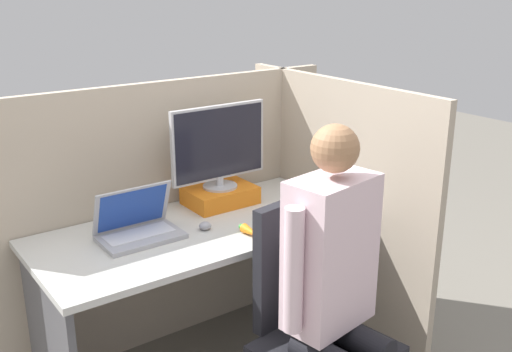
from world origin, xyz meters
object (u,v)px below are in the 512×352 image
object	(u,v)px
paper_box	(220,195)
laptop	(138,228)
stapler	(306,194)
carrot_toy	(252,232)
monitor	(219,146)
person	(336,278)
office_chair	(313,323)

from	to	relation	value
paper_box	laptop	bearing A→B (deg)	-164.47
stapler	carrot_toy	size ratio (longest dim) A/B	0.79
monitor	carrot_toy	xyz separation A→B (m)	(-0.11, -0.43, -0.28)
carrot_toy	person	size ratio (longest dim) A/B	0.11
stapler	office_chair	size ratio (longest dim) A/B	0.12
carrot_toy	office_chair	size ratio (longest dim) A/B	0.16
laptop	person	xyz separation A→B (m)	(0.42, -0.80, -0.03)
paper_box	carrot_toy	xyz separation A→B (m)	(-0.11, -0.42, -0.02)
laptop	paper_box	bearing A→B (deg)	15.53
paper_box	laptop	world-z (taller)	laptop
office_chair	laptop	bearing A→B (deg)	123.98
monitor	laptop	xyz separation A→B (m)	(-0.51, -0.14, -0.25)
paper_box	office_chair	bearing A→B (deg)	-94.97
monitor	stapler	world-z (taller)	monitor
paper_box	stapler	size ratio (longest dim) A/B	2.71
monitor	laptop	world-z (taller)	monitor
office_chair	person	bearing A→B (deg)	-99.07
monitor	office_chair	size ratio (longest dim) A/B	0.52
paper_box	office_chair	size ratio (longest dim) A/B	0.34
laptop	stapler	bearing A→B (deg)	-4.03
monitor	laptop	size ratio (longest dim) A/B	1.48
monitor	stapler	distance (m)	0.52
paper_box	monitor	bearing A→B (deg)	90.00
laptop	carrot_toy	distance (m)	0.49
stapler	office_chair	xyz separation A→B (m)	(-0.46, -0.59, -0.28)
person	laptop	bearing A→B (deg)	117.56
carrot_toy	person	world-z (taller)	person
stapler	person	size ratio (longest dim) A/B	0.09
monitor	carrot_toy	bearing A→B (deg)	-104.21
stapler	monitor	bearing A→B (deg)	151.84
paper_box	office_chair	world-z (taller)	office_chair
carrot_toy	office_chair	distance (m)	0.46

